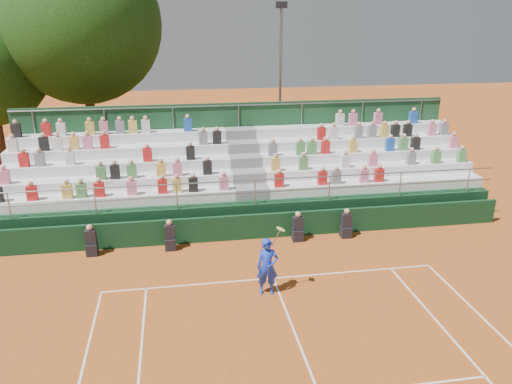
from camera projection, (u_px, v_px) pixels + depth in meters
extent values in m
plane|color=#B2531D|center=(273.00, 278.00, 16.45)|extent=(90.00, 90.00, 0.00)
cube|color=white|center=(273.00, 278.00, 16.45)|extent=(11.00, 0.06, 0.01)
cube|color=white|center=(296.00, 336.00, 13.47)|extent=(0.06, 6.40, 0.01)
cube|color=black|center=(257.00, 226.00, 19.26)|extent=(20.00, 0.15, 1.00)
cube|color=black|center=(92.00, 249.00, 17.99)|extent=(0.40, 0.40, 0.44)
cube|color=black|center=(91.00, 237.00, 17.83)|extent=(0.38, 0.25, 0.55)
sphere|color=tan|center=(89.00, 227.00, 17.71)|extent=(0.22, 0.22, 0.22)
cube|color=black|center=(170.00, 244.00, 18.42)|extent=(0.40, 0.40, 0.44)
cube|color=black|center=(170.00, 232.00, 18.26)|extent=(0.38, 0.25, 0.55)
sphere|color=tan|center=(169.00, 222.00, 18.13)|extent=(0.22, 0.22, 0.22)
cube|color=black|center=(297.00, 235.00, 19.16)|extent=(0.40, 0.40, 0.44)
cube|color=black|center=(298.00, 224.00, 19.00)|extent=(0.38, 0.25, 0.55)
sphere|color=tan|center=(298.00, 214.00, 18.87)|extent=(0.22, 0.22, 0.22)
cube|color=black|center=(346.00, 232.00, 19.46)|extent=(0.40, 0.40, 0.44)
cube|color=black|center=(346.00, 220.00, 19.29)|extent=(0.38, 0.25, 0.55)
sphere|color=tan|center=(347.00, 211.00, 19.17)|extent=(0.22, 0.22, 0.22)
cube|color=black|center=(246.00, 197.00, 22.10)|extent=(20.00, 5.20, 1.20)
cube|color=silver|center=(116.00, 199.00, 19.46)|extent=(9.30, 0.85, 0.42)
cube|color=silver|center=(376.00, 185.00, 21.09)|extent=(9.30, 0.85, 0.42)
cube|color=slate|center=(252.00, 192.00, 20.28)|extent=(1.40, 0.85, 0.42)
cube|color=silver|center=(117.00, 182.00, 20.11)|extent=(9.30, 0.85, 0.42)
cube|color=silver|center=(370.00, 170.00, 21.74)|extent=(9.30, 0.85, 0.42)
cube|color=slate|center=(248.00, 176.00, 20.93)|extent=(1.40, 0.85, 0.42)
cube|color=silver|center=(118.00, 166.00, 20.76)|extent=(9.30, 0.85, 0.42)
cube|color=silver|center=(363.00, 155.00, 22.39)|extent=(9.30, 0.85, 0.42)
cube|color=slate|center=(245.00, 161.00, 21.58)|extent=(1.40, 0.85, 0.42)
cube|color=silver|center=(119.00, 151.00, 21.41)|extent=(9.30, 0.85, 0.42)
cube|color=silver|center=(357.00, 142.00, 23.04)|extent=(9.30, 0.85, 0.42)
cube|color=slate|center=(243.00, 146.00, 22.23)|extent=(1.40, 0.85, 0.42)
cube|color=silver|center=(120.00, 137.00, 22.06)|extent=(9.30, 0.85, 0.42)
cube|color=silver|center=(351.00, 129.00, 23.69)|extent=(9.30, 0.85, 0.42)
cube|color=slate|center=(240.00, 133.00, 22.88)|extent=(1.40, 0.85, 0.42)
cube|color=#1A4426|center=(239.00, 149.00, 23.66)|extent=(20.00, 0.12, 4.40)
cylinder|color=gray|center=(255.00, 180.00, 19.20)|extent=(20.00, 0.05, 0.05)
cylinder|color=gray|center=(239.00, 105.00, 22.87)|extent=(20.00, 0.05, 0.05)
cube|color=red|center=(32.00, 193.00, 18.69)|extent=(0.36, 0.24, 0.56)
cube|color=gold|center=(67.00, 191.00, 18.89)|extent=(0.36, 0.24, 0.56)
cube|color=#4C8C4C|center=(81.00, 190.00, 18.97)|extent=(0.36, 0.24, 0.56)
cube|color=red|center=(100.00, 190.00, 19.07)|extent=(0.36, 0.24, 0.56)
cube|color=pink|center=(132.00, 188.00, 19.25)|extent=(0.36, 0.24, 0.56)
cube|color=red|center=(163.00, 186.00, 19.43)|extent=(0.36, 0.24, 0.56)
cube|color=gold|center=(177.00, 186.00, 19.52)|extent=(0.36, 0.24, 0.56)
cube|color=black|center=(193.00, 185.00, 19.61)|extent=(0.36, 0.24, 0.56)
cube|color=pink|center=(224.00, 183.00, 19.80)|extent=(0.36, 0.24, 0.56)
cube|color=pink|center=(5.00, 177.00, 19.17)|extent=(0.36, 0.24, 0.56)
cube|color=#4C8C4C|center=(101.00, 173.00, 19.72)|extent=(0.36, 0.24, 0.56)
cube|color=black|center=(115.00, 172.00, 19.80)|extent=(0.36, 0.24, 0.56)
cube|color=#4C8C4C|center=(132.00, 171.00, 19.90)|extent=(0.36, 0.24, 0.56)
cube|color=gold|center=(161.00, 170.00, 20.08)|extent=(0.36, 0.24, 0.56)
cube|color=pink|center=(178.00, 169.00, 20.18)|extent=(0.36, 0.24, 0.56)
cube|color=black|center=(207.00, 168.00, 20.36)|extent=(0.36, 0.24, 0.56)
cube|color=red|center=(24.00, 160.00, 19.90)|extent=(0.36, 0.24, 0.56)
cube|color=slate|center=(40.00, 159.00, 19.99)|extent=(0.36, 0.24, 0.56)
cube|color=silver|center=(70.00, 158.00, 20.17)|extent=(0.36, 0.24, 0.56)
cube|color=red|center=(147.00, 155.00, 20.64)|extent=(0.36, 0.24, 0.56)
cube|color=black|center=(190.00, 153.00, 20.91)|extent=(0.36, 0.24, 0.56)
cube|color=silver|center=(13.00, 145.00, 20.46)|extent=(0.36, 0.24, 0.56)
cube|color=black|center=(44.00, 144.00, 20.65)|extent=(0.36, 0.24, 0.56)
cube|color=silver|center=(58.00, 143.00, 20.73)|extent=(0.36, 0.24, 0.56)
cube|color=gold|center=(74.00, 143.00, 20.83)|extent=(0.36, 0.24, 0.56)
cube|color=pink|center=(88.00, 142.00, 20.91)|extent=(0.36, 0.24, 0.56)
cube|color=red|center=(105.00, 142.00, 21.02)|extent=(0.36, 0.24, 0.56)
cube|color=slate|center=(203.00, 138.00, 21.66)|extent=(0.36, 0.24, 0.56)
cube|color=black|center=(217.00, 137.00, 21.75)|extent=(0.36, 0.24, 0.56)
cube|color=black|center=(16.00, 131.00, 21.11)|extent=(0.36, 0.24, 0.56)
cube|color=red|center=(46.00, 130.00, 21.29)|extent=(0.36, 0.24, 0.56)
cube|color=silver|center=(61.00, 129.00, 21.38)|extent=(0.36, 0.24, 0.56)
cube|color=gold|center=(90.00, 128.00, 21.57)|extent=(0.36, 0.24, 0.56)
cube|color=pink|center=(104.00, 128.00, 21.66)|extent=(0.36, 0.24, 0.56)
cube|color=slate|center=(120.00, 127.00, 21.76)|extent=(0.36, 0.24, 0.56)
cube|color=gold|center=(133.00, 127.00, 21.84)|extent=(0.36, 0.24, 0.56)
cube|color=silver|center=(146.00, 126.00, 21.93)|extent=(0.36, 0.24, 0.56)
cube|color=#1E4CB2|center=(188.00, 125.00, 22.21)|extent=(0.36, 0.24, 0.56)
cube|color=red|center=(279.00, 180.00, 20.14)|extent=(0.36, 0.24, 0.56)
cube|color=red|center=(322.00, 178.00, 20.42)|extent=(0.36, 0.24, 0.56)
cube|color=slate|center=(336.00, 177.00, 20.51)|extent=(0.36, 0.24, 0.56)
cube|color=pink|center=(364.00, 176.00, 20.69)|extent=(0.36, 0.24, 0.56)
cube|color=red|center=(379.00, 175.00, 20.79)|extent=(0.36, 0.24, 0.56)
cube|color=gold|center=(275.00, 164.00, 20.79)|extent=(0.36, 0.24, 0.56)
cube|color=#4C8C4C|center=(303.00, 163.00, 20.98)|extent=(0.36, 0.24, 0.56)
cube|color=silver|center=(345.00, 161.00, 21.26)|extent=(0.36, 0.24, 0.56)
cube|color=pink|center=(373.00, 160.00, 21.45)|extent=(0.36, 0.24, 0.56)
cube|color=slate|center=(411.00, 158.00, 21.72)|extent=(0.36, 0.24, 0.56)
cube|color=#4C8C4C|center=(436.00, 157.00, 21.90)|extent=(0.36, 0.24, 0.56)
cube|color=#4C8C4C|center=(461.00, 156.00, 22.08)|extent=(0.36, 0.24, 0.56)
cube|color=slate|center=(273.00, 149.00, 21.45)|extent=(0.36, 0.24, 0.56)
cube|color=#4C8C4C|center=(300.00, 148.00, 21.64)|extent=(0.36, 0.24, 0.56)
cube|color=#4C8C4C|center=(312.00, 148.00, 21.72)|extent=(0.36, 0.24, 0.56)
cube|color=red|center=(325.00, 147.00, 21.81)|extent=(0.36, 0.24, 0.56)
cube|color=gold|center=(353.00, 146.00, 22.00)|extent=(0.36, 0.24, 0.56)
cube|color=#1E4CB2|center=(390.00, 145.00, 22.27)|extent=(0.36, 0.24, 0.56)
cube|color=#4C8C4C|center=(403.00, 144.00, 22.37)|extent=(0.36, 0.24, 0.56)
cube|color=black|center=(415.00, 143.00, 22.45)|extent=(0.36, 0.24, 0.56)
cube|color=pink|center=(453.00, 142.00, 22.74)|extent=(0.36, 0.24, 0.56)
cube|color=red|center=(321.00, 134.00, 22.47)|extent=(0.36, 0.24, 0.56)
cube|color=silver|center=(333.00, 133.00, 22.56)|extent=(0.36, 0.24, 0.56)
cube|color=slate|center=(358.00, 132.00, 22.74)|extent=(0.36, 0.24, 0.56)
cube|color=slate|center=(372.00, 132.00, 22.84)|extent=(0.36, 0.24, 0.56)
cube|color=gold|center=(384.00, 131.00, 22.93)|extent=(0.36, 0.24, 0.56)
cube|color=black|center=(395.00, 131.00, 23.01)|extent=(0.36, 0.24, 0.56)
cube|color=black|center=(408.00, 130.00, 23.10)|extent=(0.36, 0.24, 0.56)
cube|color=pink|center=(432.00, 129.00, 23.28)|extent=(0.36, 0.24, 0.56)
cube|color=slate|center=(444.00, 129.00, 23.38)|extent=(0.36, 0.24, 0.56)
cube|color=silver|center=(340.00, 120.00, 23.29)|extent=(0.36, 0.24, 0.56)
cube|color=pink|center=(353.00, 119.00, 23.39)|extent=(0.36, 0.24, 0.56)
cube|color=pink|center=(378.00, 119.00, 23.58)|extent=(0.36, 0.24, 0.56)
cube|color=#1E4CB2|center=(413.00, 117.00, 23.85)|extent=(0.36, 0.24, 0.56)
imported|color=#1A36C4|center=(267.00, 267.00, 15.27)|extent=(0.71, 0.50, 1.84)
cylinder|color=gray|center=(276.00, 239.00, 15.00)|extent=(0.26, 0.03, 0.51)
cylinder|color=#E5D866|center=(281.00, 229.00, 14.92)|extent=(0.26, 0.28, 0.14)
cylinder|color=#3C2415|center=(0.00, 145.00, 26.57)|extent=(0.50, 0.50, 3.36)
cylinder|color=#3C2415|center=(93.00, 130.00, 27.30)|extent=(0.50, 0.50, 4.53)
sphere|color=black|center=(81.00, 23.00, 25.45)|extent=(8.16, 8.16, 8.16)
cylinder|color=gray|center=(280.00, 90.00, 27.87)|extent=(0.16, 0.16, 8.54)
cube|color=black|center=(281.00, 5.00, 26.39)|extent=(0.60, 0.25, 0.35)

